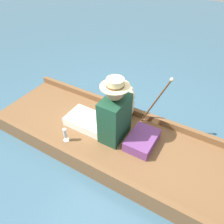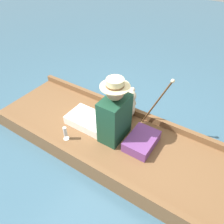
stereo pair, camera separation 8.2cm
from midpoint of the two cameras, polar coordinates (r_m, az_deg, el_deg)
The scene contains 7 objects.
ground_plane at distance 2.76m, azimuth -1.85°, elevation -8.04°, with size 16.00×16.00×0.00m, color #385B70.
punt_boat at distance 2.70m, azimuth -1.88°, elevation -6.88°, with size 1.06×2.99×0.23m.
seat_cushion at distance 2.52m, azimuth 6.93°, elevation -7.30°, with size 0.42×0.29×0.12m.
seated_person at distance 2.48m, azimuth -2.15°, elevation -0.94°, with size 0.38×0.81×0.79m.
teddy_bear at distance 2.76m, azimuth 3.31°, elevation 2.05°, with size 0.30×0.18×0.43m.
wine_glass at distance 2.57m, azimuth -13.02°, elevation -5.62°, with size 0.07×0.07×0.18m.
walking_cane at distance 2.53m, azimuth 11.07°, elevation 3.67°, with size 0.04×0.31×0.73m.
Camera 1 is at (-1.56, -0.98, 2.05)m, focal length 35.00 mm.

